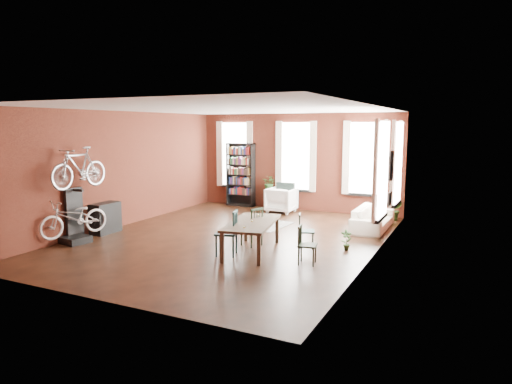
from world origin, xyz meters
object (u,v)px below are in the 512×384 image
Objects in this scene: dining_chair_c at (307,245)px; bookshelf at (241,175)px; dining_chair_b at (252,227)px; white_armchair at (281,199)px; bike_trainer at (75,240)px; bicycle_floor at (73,201)px; dining_chair_a at (226,233)px; plant_stand at (269,199)px; dining_table at (252,237)px; console_table at (105,218)px; cream_sofa at (373,214)px.

bookshelf reaches higher than dining_chair_c.
dining_chair_b is 1.02× the size of white_armchair.
bike_trainer is at bearing -100.54° from bookshelf.
white_armchair is 1.55× the size of bike_trainer.
bike_trainer is (-1.18, -6.31, -1.02)m from bookshelf.
white_armchair is (1.76, -0.51, -0.66)m from bookshelf.
bicycle_floor is at bearing -100.87° from bookshelf.
bookshelf is 2.48× the size of white_armchair.
dining_chair_a is 5.83m from plant_stand.
dining_chair_c is at bearing -24.06° from dining_table.
bicycle_floor reaches higher than bike_trainer.
white_armchair is at bearing -37.53° from plant_stand.
white_armchair is 5.59m from console_table.
bicycle_floor reaches higher than cream_sofa.
white_armchair is (-2.65, 4.97, 0.05)m from dining_chair_c.
cream_sofa is at bearing 37.00° from bike_trainer.
bicycle_floor is at bearing -177.44° from dining_table.
bookshelf reaches higher than console_table.
plant_stand is (-0.67, 0.51, -0.14)m from white_armchair.
bike_trainer is 0.94m from bicycle_floor.
dining_chair_a is at bearing 85.23° from dining_chair_c.
dining_chair_c is 0.90× the size of white_armchair.
bike_trainer is at bearing -97.09° from dining_chair_a.
plant_stand is 0.36× the size of bicycle_floor.
plant_stand is (2.27, 6.31, 0.22)m from bike_trainer.
bookshelf is at bearing -172.48° from dining_chair_a.
dining_table is 4.40m from bicycle_floor.
white_armchair is 6.51m from bike_trainer.
console_table is (-4.02, -0.54, -0.05)m from dining_chair_b.
bicycle_floor reaches higher than plant_stand.
bookshelf reaches higher than white_armchair.
plant_stand is at bearing 177.72° from dining_chair_a.
console_table is (-4.28, -0.02, 0.05)m from dining_table.
white_armchair is at bearing 172.05° from dining_chair_a.
bicycle_floor reaches higher than dining_table.
dining_chair_a is at bearing -6.31° from console_table.
dining_chair_b is 4.95m from plant_stand.
cream_sofa is (2.21, 2.96, -0.05)m from dining_chair_b.
dining_chair_b is 0.44× the size of cream_sofa.
cream_sofa is at bearing -17.69° from dining_chair_c.
bike_trainer is 0.33× the size of bicycle_floor.
cream_sofa reaches higher than bike_trainer.
plant_stand is (-1.91, 5.18, -0.04)m from dining_table.
cream_sofa is (3.19, -1.19, -0.04)m from white_armchair.
dining_chair_b is 1.14× the size of dining_chair_c.
dining_chair_c is 0.36× the size of bookshelf.
dining_chair_b reaches higher than bike_trainer.
dining_chair_b is 4.30m from bicycle_floor.
console_table is (-5.69, 0.28, 0.00)m from dining_chair_c.
dining_table is at bearing 0.24° from console_table.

